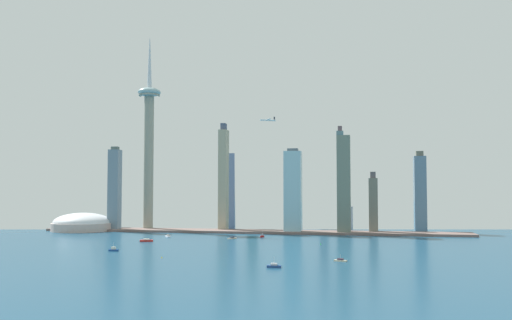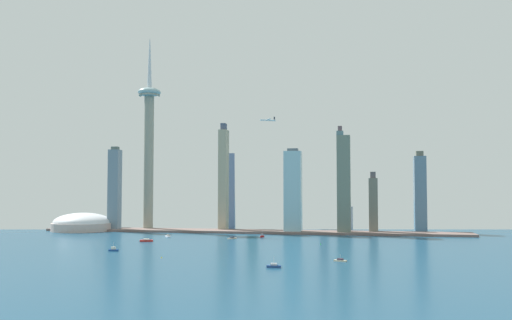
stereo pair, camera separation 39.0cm
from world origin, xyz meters
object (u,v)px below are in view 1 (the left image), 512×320
skyscraper_11 (340,179)px  channel_buoy_0 (162,257)px  skyscraper_9 (100,207)px  channel_buoy_1 (321,244)px  skyscraper_5 (293,192)px  airplane (268,120)px  boat_1 (168,236)px  skyscraper_6 (420,193)px  skyscraper_4 (324,190)px  skyscraper_1 (348,218)px  skyscraper_7 (224,179)px  boat_4 (274,266)px  boat_6 (146,241)px  skyscraper_2 (253,197)px  skyscraper_8 (373,205)px  skyscraper_3 (344,185)px  stadium_dome (83,224)px  boat_5 (232,238)px  skyscraper_10 (115,190)px  boat_3 (340,260)px  observation_tower (149,134)px  skyscraper_0 (228,191)px  boat_2 (262,236)px

skyscraper_11 → channel_buoy_0: 486.93m
skyscraper_9 → channel_buoy_1: 488.07m
skyscraper_5 → airplane: size_ratio=5.27×
boat_1 → channel_buoy_0: boat_1 is taller
skyscraper_9 → boat_1: 249.26m
skyscraper_6 → channel_buoy_1: 295.17m
skyscraper_9 → skyscraper_11: (439.36, 39.17, 50.02)m
skyscraper_4 → skyscraper_1: bearing=-48.9°
skyscraper_4 → skyscraper_5: skyscraper_4 is taller
skyscraper_7 → boat_4: bearing=-70.1°
skyscraper_6 → channel_buoy_0: (-300.87, -418.56, -64.50)m
skyscraper_5 → boat_6: size_ratio=7.29×
skyscraper_2 → skyscraper_8: bearing=-22.2°
boat_1 → skyscraper_3: bearing=77.7°
skyscraper_7 → channel_buoy_0: 392.93m
skyscraper_4 → boat_1: skyscraper_4 is taller
skyscraper_11 → channel_buoy_1: bearing=-93.1°
skyscraper_8 → channel_buoy_0: bearing=-120.8°
stadium_dome → boat_5: 308.99m
skyscraper_10 → boat_4: skyscraper_10 is taller
skyscraper_7 → skyscraper_11: bearing=18.7°
skyscraper_1 → skyscraper_4: (-44.28, 50.70, 47.82)m
channel_buoy_1 → boat_3: bearing=-79.1°
skyscraper_2 → boat_1: bearing=-112.8°
channel_buoy_0 → skyscraper_11: bearing=69.6°
observation_tower → skyscraper_10: bearing=-152.9°
observation_tower → stadium_dome: observation_tower is taller
skyscraper_5 → skyscraper_7: bearing=166.4°
observation_tower → skyscraper_2: size_ratio=2.81×
skyscraper_9 → boat_4: (398.19, -458.54, -37.92)m
skyscraper_4 → skyscraper_6: bearing=-15.1°
skyscraper_9 → skyscraper_11: bearing=5.1°
skyscraper_1 → boat_3: 405.14m
skyscraper_0 → airplane: airplane is taller
skyscraper_7 → skyscraper_8: 256.70m
observation_tower → channel_buoy_0: bearing=-66.3°
skyscraper_9 → boat_4: skyscraper_9 is taller
boat_2 → skyscraper_8: bearing=151.0°
skyscraper_4 → skyscraper_9: size_ratio=1.37×
airplane → skyscraper_0: bearing=-57.9°
skyscraper_10 → channel_buoy_1: bearing=-25.8°
boat_2 → channel_buoy_0: bearing=17.1°
channel_buoy_1 → skyscraper_8: bearing=70.7°
skyscraper_0 → skyscraper_1: (212.12, -7.14, -45.04)m
skyscraper_7 → boat_4: (156.29, -430.72, -87.86)m
skyscraper_2 → skyscraper_6: (295.71, -43.52, 8.18)m
skyscraper_11 → channel_buoy_1: skyscraper_11 is taller
boat_4 → boat_2: bearing=-82.5°
boat_3 → boat_6: bearing=-9.5°
observation_tower → skyscraper_3: size_ratio=2.26×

